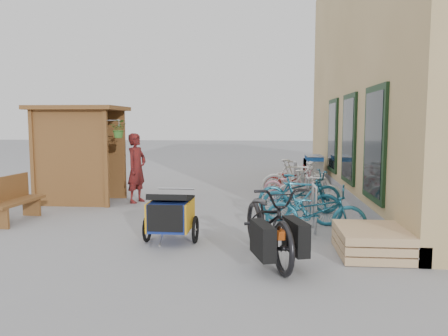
# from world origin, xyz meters

# --- Properties ---
(ground) EXTENTS (80.00, 80.00, 0.00)m
(ground) POSITION_xyz_m (0.00, 0.00, 0.00)
(ground) COLOR gray
(kiosk) EXTENTS (2.49, 1.65, 2.40)m
(kiosk) POSITION_xyz_m (-3.28, 2.47, 1.55)
(kiosk) COLOR brown
(kiosk) RESTS_ON ground
(bike_rack) EXTENTS (0.05, 5.35, 0.86)m
(bike_rack) POSITION_xyz_m (2.30, 2.40, 0.52)
(bike_rack) COLOR #A5A8AD
(bike_rack) RESTS_ON ground
(pallet_stack) EXTENTS (1.00, 1.20, 0.40)m
(pallet_stack) POSITION_xyz_m (3.00, -1.40, 0.21)
(pallet_stack) COLOR tan
(pallet_stack) RESTS_ON ground
(bench) EXTENTS (0.52, 1.49, 0.93)m
(bench) POSITION_xyz_m (-3.68, 0.23, 0.47)
(bench) COLOR brown
(bench) RESTS_ON ground
(shopping_carts) EXTENTS (0.53, 1.78, 0.95)m
(shopping_carts) POSITION_xyz_m (3.00, 6.57, 0.55)
(shopping_carts) COLOR silver
(shopping_carts) RESTS_ON ground
(child_trailer) EXTENTS (0.89, 1.49, 0.88)m
(child_trailer) POSITION_xyz_m (-0.18, -0.94, 0.49)
(child_trailer) COLOR navy
(child_trailer) RESTS_ON ground
(cargo_bike) EXTENTS (1.34, 2.29, 1.14)m
(cargo_bike) POSITION_xyz_m (1.45, -1.78, 0.56)
(cargo_bike) COLOR black
(cargo_bike) RESTS_ON ground
(person_kiosk) EXTENTS (0.60, 0.74, 1.73)m
(person_kiosk) POSITION_xyz_m (-1.79, 2.57, 0.87)
(person_kiosk) COLOR maroon
(person_kiosk) RESTS_ON ground
(bike_0) EXTENTS (1.83, 0.91, 0.92)m
(bike_0) POSITION_xyz_m (2.26, -0.44, 0.46)
(bike_0) COLOR #1B576F
(bike_0) RESTS_ON ground
(bike_1) EXTENTS (1.70, 0.96, 0.98)m
(bike_1) POSITION_xyz_m (2.11, 0.56, 0.49)
(bike_1) COLOR #1B576F
(bike_1) RESTS_ON ground
(bike_2) EXTENTS (1.93, 0.96, 0.97)m
(bike_2) POSITION_xyz_m (2.16, 1.54, 0.48)
(bike_2) COLOR #1B576F
(bike_2) RESTS_ON ground
(bike_3) EXTENTS (1.56, 0.65, 0.91)m
(bike_3) POSITION_xyz_m (2.43, 2.08, 0.45)
(bike_3) COLOR silver
(bike_3) RESTS_ON ground
(bike_4) EXTENTS (1.63, 1.00, 0.81)m
(bike_4) POSITION_xyz_m (2.12, 3.00, 0.40)
(bike_4) COLOR pink
(bike_4) RESTS_ON ground
(bike_5) EXTENTS (1.79, 0.57, 1.07)m
(bike_5) POSITION_xyz_m (2.20, 3.17, 0.53)
(bike_5) COLOR silver
(bike_5) RESTS_ON ground
(bike_6) EXTENTS (1.62, 0.79, 0.82)m
(bike_6) POSITION_xyz_m (2.13, 4.10, 0.41)
(bike_6) COLOR maroon
(bike_6) RESTS_ON ground
(bike_7) EXTENTS (1.56, 0.62, 0.91)m
(bike_7) POSITION_xyz_m (2.34, 4.46, 0.46)
(bike_7) COLOR silver
(bike_7) RESTS_ON ground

